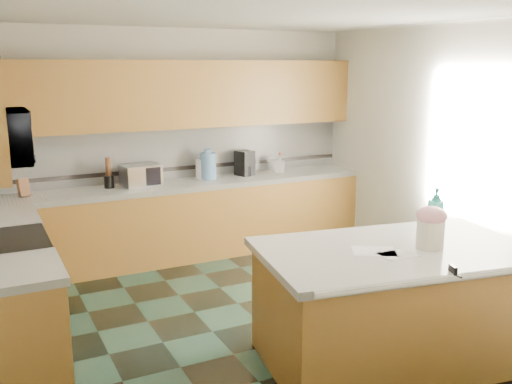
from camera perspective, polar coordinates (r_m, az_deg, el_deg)
floor at (r=5.30m, az=0.24°, el=-12.82°), size 4.60×4.60×0.00m
ceiling at (r=4.81m, az=0.27°, el=17.67°), size 4.60×4.60×0.00m
wall_back at (r=7.00m, az=-8.35°, el=4.87°), size 4.60×0.04×2.70m
wall_front at (r=3.05m, az=20.36°, el=-5.85°), size 4.60×0.04×2.70m
wall_right at (r=6.26m, az=19.62°, el=3.36°), size 0.04×4.60×2.70m
back_base_cab at (r=6.89m, az=-7.27°, el=-3.05°), size 4.60×0.60×0.86m
back_countertop at (r=6.78m, az=-7.38°, el=0.70°), size 4.60×0.64×0.06m
back_upper_cab at (r=6.77m, az=-8.01°, el=9.64°), size 4.60×0.33×0.78m
back_backsplash at (r=6.99m, az=-8.24°, el=3.91°), size 4.60×0.02×0.63m
back_accent_band at (r=7.01m, az=-8.17°, el=2.32°), size 4.60×0.01×0.05m
left_base_cab_rear at (r=5.87m, az=-23.73°, el=-6.85°), size 0.60×0.82×0.86m
left_counter_rear at (r=5.74m, az=-24.13°, el=-2.50°), size 0.64×0.82×0.06m
left_base_cab_front at (r=4.44m, az=-22.57°, el=-12.99°), size 0.60×0.72×0.86m
left_counter_front at (r=4.27m, az=-23.09°, el=-7.39°), size 0.64×0.72×0.06m
range_body at (r=5.12m, az=-23.23°, el=-9.49°), size 0.60×0.76×0.88m
range_oven_door at (r=5.15m, az=-19.93°, el=-9.55°), size 0.02×0.68×0.55m
range_cooktop at (r=4.97m, az=-23.69°, el=-4.55°), size 0.62×0.78×0.04m
range_handle at (r=5.03m, az=-19.92°, el=-5.49°), size 0.02×0.66×0.02m
island_base at (r=4.64m, az=13.41°, el=-11.22°), size 2.09×1.41×0.86m
island_top at (r=4.47m, az=13.71°, el=-5.82°), size 2.20×1.52×0.06m
island_bullnose at (r=4.06m, az=19.23°, el=-8.08°), size 2.02×0.39×0.06m
treat_jar at (r=4.51m, az=17.03°, el=-4.03°), size 0.27×0.27×0.22m
treat_jar_lid at (r=4.47m, az=17.15°, el=-2.27°), size 0.23×0.23×0.14m
treat_jar_knob at (r=4.46m, az=17.19°, el=-1.67°), size 0.07×0.03×0.03m
treat_jar_knob_end_l at (r=4.43m, az=16.84°, el=-1.73°), size 0.04×0.04×0.04m
treat_jar_knob_end_r at (r=4.48m, az=17.54°, el=-1.62°), size 0.04×0.04×0.04m
soap_bottle_island at (r=4.86m, az=17.51°, el=-1.82°), size 0.19×0.19×0.39m
paper_sheet_a at (r=4.31m, az=14.00°, el=-6.11°), size 0.27×0.20×0.00m
paper_sheet_b at (r=4.35m, az=11.71°, el=-5.81°), size 0.40×0.37×0.00m
clamp_body at (r=4.06m, az=19.07°, el=-7.47°), size 0.05×0.09×0.08m
clamp_handle at (r=4.03m, az=19.57°, el=-7.94°), size 0.01×0.06×0.01m
knife_block at (r=6.46m, az=-22.24°, el=0.40°), size 0.14×0.16×0.21m
utensil_crock at (r=6.62m, az=-14.48°, el=0.99°), size 0.11×0.11×0.14m
utensil_bundle at (r=6.59m, az=-14.56°, el=2.47°), size 0.07×0.07×0.21m
toaster_oven at (r=6.66m, az=-11.42°, el=1.67°), size 0.45×0.34×0.24m
toaster_oven_door at (r=6.53m, az=-11.11°, el=1.47°), size 0.38×0.01×0.20m
paper_towel at (r=6.93m, az=-5.61°, el=2.26°), size 0.11×0.11×0.24m
paper_towel_base at (r=6.95m, az=-5.59°, el=1.36°), size 0.16×0.16×0.01m
water_jug at (r=6.92m, az=-4.81°, el=2.60°), size 0.19×0.19×0.32m
water_jug_neck at (r=6.89m, az=-4.84°, el=4.10°), size 0.09×0.09×0.05m
coffee_maker at (r=7.13m, az=-1.14°, el=2.92°), size 0.24×0.25×0.31m
coffee_carafe at (r=7.11m, az=-0.98°, el=2.13°), size 0.13×0.13×0.13m
soap_bottle_back at (r=7.33m, az=2.38°, el=2.84°), size 0.15×0.15×0.23m
soap_back_cap at (r=7.31m, az=2.38°, el=3.84°), size 0.02×0.02×0.03m
window_light_proxy at (r=6.08m, az=20.88°, el=4.45°), size 0.02×1.40×1.10m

